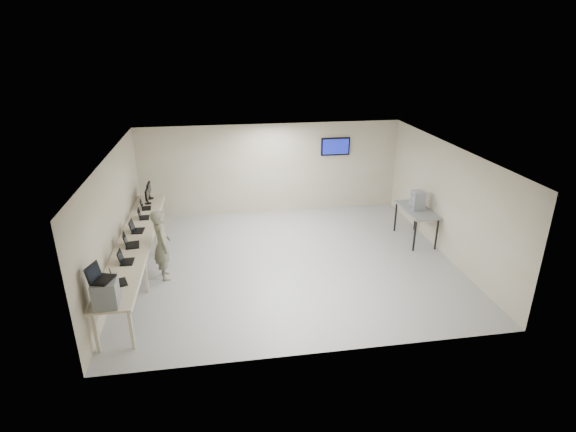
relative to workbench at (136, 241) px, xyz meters
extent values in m
cube|color=#BABABA|center=(3.59, 0.00, -0.83)|extent=(8.00, 7.00, 0.01)
cube|color=white|center=(3.59, 0.00, 1.97)|extent=(8.00, 7.00, 0.01)
cube|color=tan|center=(3.59, 3.50, 0.57)|extent=(8.00, 0.01, 2.80)
cube|color=tan|center=(3.59, -3.50, 0.57)|extent=(8.00, 0.01, 2.80)
cube|color=tan|center=(-0.41, 0.00, 0.57)|extent=(0.01, 7.00, 2.80)
cube|color=tan|center=(7.59, 0.00, 0.57)|extent=(0.01, 7.00, 2.80)
cube|color=black|center=(5.59, 3.48, 1.22)|extent=(0.15, 0.04, 0.15)
cube|color=black|center=(5.59, 3.44, 1.22)|extent=(0.90, 0.06, 0.55)
cube|color=#121A98|center=(5.59, 3.40, 1.22)|extent=(0.82, 0.01, 0.47)
cube|color=#BDB08C|center=(-0.01, 0.00, 0.05)|extent=(0.75, 6.00, 0.04)
cube|color=beige|center=(0.36, 0.00, 0.02)|extent=(0.02, 6.00, 0.06)
cube|color=beige|center=(-0.31, -2.85, -0.40)|extent=(0.06, 0.06, 0.86)
cube|color=beige|center=(0.29, -2.85, -0.40)|extent=(0.06, 0.06, 0.86)
cube|color=beige|center=(-0.31, -0.90, -0.40)|extent=(0.06, 0.06, 0.86)
cube|color=beige|center=(0.29, -0.90, -0.40)|extent=(0.06, 0.06, 0.86)
cube|color=beige|center=(-0.31, 0.90, -0.40)|extent=(0.06, 0.06, 0.86)
cube|color=beige|center=(0.29, 0.90, -0.40)|extent=(0.06, 0.06, 0.86)
cube|color=beige|center=(-0.31, 2.85, -0.40)|extent=(0.06, 0.06, 0.86)
cube|color=beige|center=(0.29, 2.85, -0.40)|extent=(0.06, 0.06, 0.86)
cube|color=gray|center=(-0.06, -2.75, 0.31)|extent=(0.43, 0.49, 0.48)
cube|color=black|center=(-0.06, -2.75, 0.57)|extent=(0.40, 0.47, 0.02)
cube|color=black|center=(-0.21, -2.75, 0.72)|extent=(0.20, 0.38, 0.28)
cube|color=black|center=(-0.19, -2.75, 0.72)|extent=(0.16, 0.33, 0.24)
cube|color=black|center=(0.02, -2.03, 0.08)|extent=(0.33, 0.39, 0.02)
cube|color=black|center=(-0.10, -2.03, 0.21)|extent=(0.16, 0.32, 0.24)
cube|color=black|center=(-0.09, -2.03, 0.21)|extent=(0.13, 0.28, 0.20)
cube|color=black|center=(0.01, -1.18, 0.08)|extent=(0.25, 0.34, 0.02)
cube|color=black|center=(-0.11, -1.18, 0.22)|extent=(0.07, 0.32, 0.24)
cube|color=black|center=(-0.10, -1.18, 0.22)|extent=(0.05, 0.28, 0.20)
cube|color=black|center=(-0.01, -0.38, 0.09)|extent=(0.33, 0.42, 0.02)
cube|color=black|center=(-0.15, -0.38, 0.24)|extent=(0.12, 0.38, 0.28)
cube|color=black|center=(-0.13, -0.38, 0.24)|extent=(0.10, 0.33, 0.23)
cube|color=black|center=(0.00, 0.42, 0.08)|extent=(0.28, 0.37, 0.02)
cube|color=black|center=(-0.13, 0.42, 0.23)|extent=(0.09, 0.34, 0.26)
cube|color=black|center=(-0.12, 0.42, 0.23)|extent=(0.06, 0.30, 0.21)
cube|color=black|center=(0.04, 1.25, 0.08)|extent=(0.25, 0.34, 0.02)
cube|color=black|center=(-0.08, 1.25, 0.21)|extent=(0.08, 0.31, 0.23)
cube|color=black|center=(-0.07, 1.25, 0.21)|extent=(0.06, 0.27, 0.19)
cube|color=black|center=(0.00, 1.94, 0.08)|extent=(0.26, 0.34, 0.02)
cube|color=black|center=(-0.12, 1.94, 0.21)|extent=(0.09, 0.31, 0.23)
cube|color=black|center=(-0.11, 1.94, 0.21)|extent=(0.07, 0.27, 0.19)
cylinder|color=black|center=(-0.01, 2.33, 0.08)|extent=(0.19, 0.19, 0.01)
cube|color=black|center=(-0.01, 2.33, 0.16)|extent=(0.04, 0.03, 0.15)
cube|color=black|center=(-0.01, 2.33, 0.35)|extent=(0.05, 0.42, 0.28)
cube|color=black|center=(0.01, 2.33, 0.35)|extent=(0.00, 0.38, 0.24)
cylinder|color=black|center=(-0.01, 2.75, 0.08)|extent=(0.21, 0.21, 0.02)
cube|color=black|center=(-0.01, 2.75, 0.17)|extent=(0.04, 0.03, 0.17)
cube|color=black|center=(-0.01, 2.75, 0.38)|extent=(0.05, 0.46, 0.31)
cube|color=black|center=(0.02, 2.75, 0.38)|extent=(0.00, 0.42, 0.27)
imported|color=#6D7454|center=(0.61, -0.30, 0.01)|extent=(0.54, 0.69, 1.67)
cube|color=gray|center=(7.19, 0.74, 0.06)|extent=(0.70, 1.51, 0.04)
cube|color=black|center=(6.89, 0.09, -0.39)|extent=(0.04, 0.04, 0.87)
cube|color=black|center=(6.89, 1.40, -0.39)|extent=(0.04, 0.04, 0.87)
cube|color=black|center=(7.49, 0.09, -0.39)|extent=(0.04, 0.04, 0.87)
cube|color=black|center=(7.49, 1.40, -0.39)|extent=(0.04, 0.04, 0.87)
cube|color=#98A0A9|center=(7.17, 0.74, 0.16)|extent=(0.32, 0.35, 0.17)
cube|color=#98A0A9|center=(7.17, 0.74, 0.33)|extent=(0.32, 0.35, 0.17)
cube|color=#98A0A9|center=(7.17, 0.74, 0.50)|extent=(0.32, 0.35, 0.17)
camera|label=1|loc=(1.99, -9.81, 4.43)|focal=28.00mm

